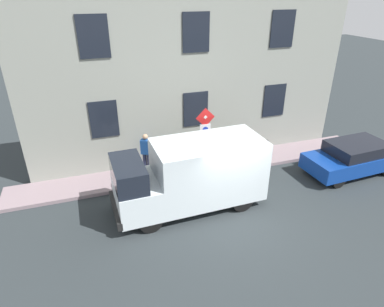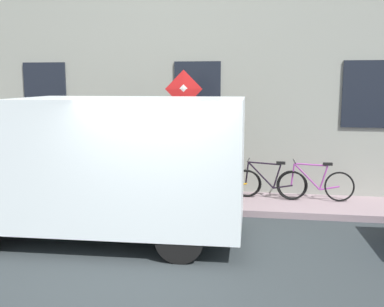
% 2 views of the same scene
% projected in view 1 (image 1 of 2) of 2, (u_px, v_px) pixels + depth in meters
% --- Properties ---
extents(ground_plane, '(80.00, 80.00, 0.00)m').
position_uv_depth(ground_plane, '(236.00, 216.00, 11.51)').
color(ground_plane, '#2A3133').
extents(sidewalk_slab, '(1.62, 16.01, 0.14)m').
position_uv_depth(sidewalk_slab, '(201.00, 167.00, 14.52)').
color(sidewalk_slab, gray).
rests_on(sidewalk_slab, ground_plane).
extents(building_facade, '(0.75, 14.01, 7.79)m').
position_uv_depth(building_facade, '(193.00, 75.00, 13.77)').
color(building_facade, gray).
rests_on(building_facade, ground_plane).
extents(sign_post_stacked, '(0.15, 0.56, 2.75)m').
position_uv_depth(sign_post_stacked, '(205.00, 132.00, 13.12)').
color(sign_post_stacked, '#474C47').
rests_on(sign_post_stacked, sidewalk_slab).
extents(delivery_van, '(2.14, 5.38, 2.50)m').
position_uv_depth(delivery_van, '(192.00, 174.00, 11.47)').
color(delivery_van, white).
rests_on(delivery_van, ground_plane).
extents(parked_hatchback, '(1.93, 4.08, 1.38)m').
position_uv_depth(parked_hatchback, '(353.00, 157.00, 13.92)').
color(parked_hatchback, navy).
rests_on(parked_hatchback, ground_plane).
extents(bicycle_purple, '(0.46, 1.71, 0.89)m').
position_uv_depth(bicycle_purple, '(254.00, 147.00, 15.32)').
color(bicycle_purple, black).
rests_on(bicycle_purple, sidewalk_slab).
extents(bicycle_black, '(0.46, 1.71, 0.89)m').
position_uv_depth(bicycle_black, '(235.00, 150.00, 15.03)').
color(bicycle_black, black).
rests_on(bicycle_black, sidewalk_slab).
extents(bicycle_orange, '(0.46, 1.71, 0.89)m').
position_uv_depth(bicycle_orange, '(214.00, 153.00, 14.74)').
color(bicycle_orange, black).
rests_on(bicycle_orange, sidewalk_slab).
extents(bicycle_blue, '(0.46, 1.71, 0.89)m').
position_uv_depth(bicycle_blue, '(192.00, 157.00, 14.45)').
color(bicycle_blue, black).
rests_on(bicycle_blue, sidewalk_slab).
extents(pedestrian, '(0.43, 0.48, 1.72)m').
position_uv_depth(pedestrian, '(146.00, 152.00, 13.62)').
color(pedestrian, '#262B47').
rests_on(pedestrian, sidewalk_slab).
extents(litter_bin, '(0.44, 0.44, 0.90)m').
position_uv_depth(litter_bin, '(194.00, 163.00, 13.75)').
color(litter_bin, '#2D5133').
rests_on(litter_bin, sidewalk_slab).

